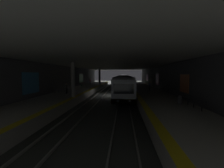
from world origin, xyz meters
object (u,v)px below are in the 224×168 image
(bench_right_near, at_px, (56,89))
(bench_right_mid, at_px, (77,85))
(person_walking_mid, at_px, (90,81))
(trash_bin, at_px, (180,100))
(bench_left_mid, at_px, (186,98))
(metro_train, at_px, (124,81))
(person_waiting_near, at_px, (150,86))
(person_standing_far, at_px, (67,88))
(backpack_on_floor, at_px, (81,85))
(pillar_near, at_px, (73,80))
(pillar_far, at_px, (100,77))
(bench_left_far, at_px, (161,89))
(bench_left_near, at_px, (199,103))

(bench_right_near, relative_size, bench_right_mid, 1.00)
(bench_right_near, height_order, bench_right_mid, same)
(person_walking_mid, relative_size, trash_bin, 1.95)
(bench_left_mid, bearing_deg, metro_train, 12.65)
(bench_right_near, height_order, person_waiting_near, person_waiting_near)
(person_standing_far, bearing_deg, bench_right_mid, 9.80)
(bench_right_mid, distance_m, person_waiting_near, 16.73)
(metro_train, height_order, backpack_on_floor, metro_train)
(backpack_on_floor, xyz_separation_m, trash_bin, (-20.22, -15.95, 0.23))
(pillar_near, height_order, bench_right_mid, pillar_near)
(pillar_far, xyz_separation_m, person_waiting_near, (-12.77, -11.25, -1.44))
(person_waiting_near, bearing_deg, pillar_far, 41.37)
(pillar_far, relative_size, metro_train, 0.08)
(metro_train, height_order, bench_right_mid, metro_train)
(bench_right_near, height_order, backpack_on_floor, bench_right_near)
(pillar_near, xyz_separation_m, bench_left_mid, (-3.17, -12.88, -1.75))
(bench_left_far, height_order, person_walking_mid, person_walking_mid)
(bench_left_near, relative_size, bench_right_mid, 1.00)
(bench_left_near, xyz_separation_m, person_walking_mid, (29.36, 16.05, 0.37))
(person_standing_far, bearing_deg, bench_left_far, -77.92)
(person_standing_far, bearing_deg, pillar_near, -146.49)
(person_walking_mid, relative_size, backpack_on_floor, 4.13)
(pillar_far, xyz_separation_m, person_standing_far, (-17.93, 2.18, -1.45))
(person_walking_mid, bearing_deg, pillar_near, -172.37)
(pillar_far, distance_m, backpack_on_floor, 6.21)
(person_walking_mid, bearing_deg, person_waiting_near, -136.53)
(bench_left_far, bearing_deg, bench_right_near, 98.12)
(bench_left_mid, height_order, trash_bin, bench_left_mid)
(metro_train, distance_m, bench_left_near, 31.41)
(bench_left_mid, bearing_deg, bench_right_near, 66.99)
(pillar_far, relative_size, bench_left_mid, 2.68)
(person_walking_mid, bearing_deg, bench_left_far, -136.88)
(bench_left_mid, bearing_deg, backpack_on_floor, 39.91)
(pillar_near, height_order, person_standing_far, pillar_near)
(bench_left_near, height_order, bench_left_far, same)
(bench_left_near, relative_size, bench_right_near, 1.00)
(metro_train, relative_size, person_waiting_near, 35.23)
(trash_bin, bearing_deg, bench_right_mid, 41.66)
(metro_train, bearing_deg, person_walking_mid, 98.22)
(pillar_far, distance_m, person_waiting_near, 17.08)
(bench_left_far, height_order, trash_bin, bench_left_far)
(bench_left_far, xyz_separation_m, person_waiting_near, (1.94, 1.64, 0.32))
(pillar_near, bearing_deg, backpack_on_floor, 12.76)
(pillar_near, height_order, bench_left_near, pillar_near)
(pillar_near, height_order, person_waiting_near, pillar_near)
(bench_left_near, relative_size, bench_left_mid, 1.00)
(person_waiting_near, relative_size, trash_bin, 1.84)
(bench_left_far, height_order, person_waiting_near, person_waiting_near)
(bench_left_mid, bearing_deg, pillar_near, 76.16)
(bench_right_near, distance_m, person_waiting_near, 16.04)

